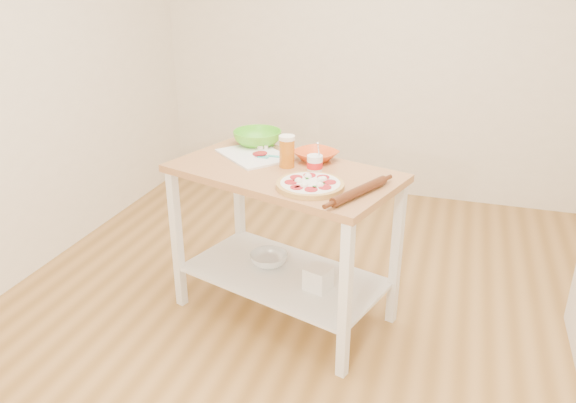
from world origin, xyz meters
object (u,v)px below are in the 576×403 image
(orange_bowl, at_px, (315,156))
(shelf_glass_bowl, at_px, (269,259))
(spatula, at_px, (270,157))
(knife, at_px, (253,141))
(pizza, at_px, (310,184))
(shelf_bin, at_px, (318,278))
(green_bowl, at_px, (257,138))
(rolling_pin, at_px, (359,191))
(yogurt_tub, at_px, (315,164))
(beer_pint, at_px, (287,151))
(prep_island, at_px, (284,212))
(cutting_board, at_px, (254,154))

(orange_bowl, xyz_separation_m, shelf_glass_bowl, (-0.24, -0.13, -0.63))
(spatula, xyz_separation_m, knife, (-0.20, 0.24, 0.00))
(pizza, xyz_separation_m, shelf_bin, (0.02, 0.11, -0.59))
(spatula, xyz_separation_m, green_bowl, (-0.16, 0.22, 0.03))
(shelf_glass_bowl, bearing_deg, rolling_pin, -28.28)
(rolling_pin, bearing_deg, knife, 141.57)
(yogurt_tub, bearing_deg, beer_pint, 161.11)
(prep_island, distance_m, rolling_pin, 0.58)
(pizza, height_order, cutting_board, pizza)
(prep_island, distance_m, yogurt_tub, 0.35)
(knife, xyz_separation_m, orange_bowl, (0.44, -0.18, 0.01))
(prep_island, relative_size, shelf_bin, 10.52)
(knife, height_order, shelf_glass_bowl, knife)
(spatula, distance_m, rolling_pin, 0.69)
(green_bowl, xyz_separation_m, shelf_bin, (0.51, -0.45, -0.62))
(pizza, bearing_deg, yogurt_tub, 99.10)
(cutting_board, distance_m, shelf_bin, 0.79)
(yogurt_tub, bearing_deg, shelf_bin, -57.56)
(shelf_glass_bowl, bearing_deg, prep_island, -31.23)
(green_bowl, xyz_separation_m, beer_pint, (0.28, -0.31, 0.04))
(cutting_board, xyz_separation_m, beer_pint, (0.23, -0.12, 0.08))
(green_bowl, xyz_separation_m, shelf_glass_bowl, (0.16, -0.29, -0.65))
(shelf_glass_bowl, bearing_deg, beer_pint, -9.34)
(spatula, height_order, shelf_bin, spatula)
(knife, height_order, shelf_bin, knife)
(beer_pint, bearing_deg, shelf_glass_bowl, 170.66)
(cutting_board, bearing_deg, green_bowl, 145.19)
(spatula, bearing_deg, knife, 129.64)
(pizza, bearing_deg, shelf_glass_bowl, 139.50)
(knife, relative_size, beer_pint, 1.51)
(spatula, bearing_deg, shelf_bin, -33.10)
(green_bowl, height_order, shelf_bin, green_bowl)
(cutting_board, relative_size, spatula, 3.32)
(beer_pint, bearing_deg, orange_bowl, 50.62)
(orange_bowl, distance_m, green_bowl, 0.43)
(shelf_bin, bearing_deg, pizza, -102.24)
(shelf_bin, bearing_deg, orange_bowl, 109.95)
(cutting_board, distance_m, beer_pint, 0.27)
(orange_bowl, bearing_deg, pizza, -78.45)
(rolling_pin, bearing_deg, orange_bowl, 127.35)
(cutting_board, relative_size, rolling_pin, 1.26)
(prep_island, height_order, shelf_glass_bowl, prep_island)
(prep_island, height_order, shelf_bin, prep_island)
(shelf_glass_bowl, bearing_deg, cutting_board, 138.86)
(rolling_pin, bearing_deg, cutting_board, 149.33)
(spatula, xyz_separation_m, shelf_bin, (0.35, -0.23, -0.59))
(pizza, distance_m, orange_bowl, 0.41)
(prep_island, height_order, orange_bowl, orange_bowl)
(green_bowl, bearing_deg, pizza, -49.19)
(shelf_glass_bowl, xyz_separation_m, shelf_bin, (0.35, -0.17, 0.03))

